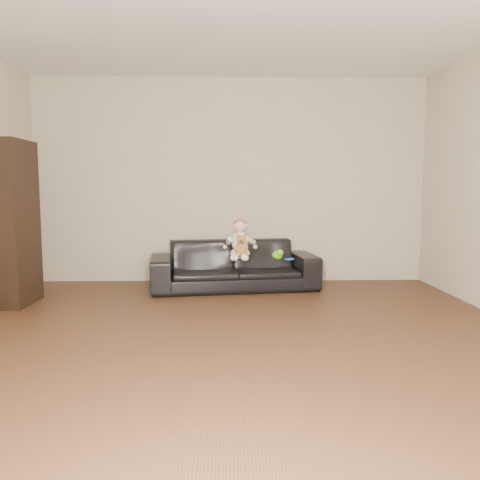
{
  "coord_description": "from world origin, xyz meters",
  "views": [
    {
      "loc": [
        0.0,
        -3.3,
        1.17
      ],
      "look_at": [
        0.12,
        2.16,
        0.6
      ],
      "focal_mm": 35.0,
      "sensor_mm": 36.0,
      "label": 1
    }
  ],
  "objects_px": {
    "cabinet": "(8,223)",
    "sofa": "(234,265)",
    "toy_rattle": "(280,256)",
    "toy_green": "(278,255)",
    "toy_blue_disc": "(289,259)",
    "baby": "(240,241)",
    "teddy_bear": "(241,246)"
  },
  "relations": [
    {
      "from": "toy_rattle",
      "to": "toy_green",
      "type": "bearing_deg",
      "value": -112.72
    },
    {
      "from": "teddy_bear",
      "to": "toy_blue_disc",
      "type": "bearing_deg",
      "value": 27.57
    },
    {
      "from": "sofa",
      "to": "baby",
      "type": "distance_m",
      "value": 0.32
    },
    {
      "from": "sofa",
      "to": "baby",
      "type": "xyz_separation_m",
      "value": [
        0.07,
        -0.11,
        0.3
      ]
    },
    {
      "from": "cabinet",
      "to": "toy_green",
      "type": "height_order",
      "value": "cabinet"
    },
    {
      "from": "baby",
      "to": "teddy_bear",
      "type": "xyz_separation_m",
      "value": [
        0.01,
        -0.14,
        -0.03
      ]
    },
    {
      "from": "toy_green",
      "to": "toy_rattle",
      "type": "height_order",
      "value": "toy_green"
    },
    {
      "from": "sofa",
      "to": "toy_blue_disc",
      "type": "relative_size",
      "value": 17.62
    },
    {
      "from": "toy_blue_disc",
      "to": "teddy_bear",
      "type": "bearing_deg",
      "value": -174.02
    },
    {
      "from": "cabinet",
      "to": "teddy_bear",
      "type": "distance_m",
      "value": 2.46
    },
    {
      "from": "baby",
      "to": "teddy_bear",
      "type": "distance_m",
      "value": 0.15
    },
    {
      "from": "cabinet",
      "to": "sofa",
      "type": "bearing_deg",
      "value": 18.63
    },
    {
      "from": "baby",
      "to": "toy_blue_disc",
      "type": "bearing_deg",
      "value": 2.65
    },
    {
      "from": "teddy_bear",
      "to": "toy_blue_disc",
      "type": "xyz_separation_m",
      "value": [
        0.56,
        0.06,
        -0.16
      ]
    },
    {
      "from": "sofa",
      "to": "cabinet",
      "type": "height_order",
      "value": "cabinet"
    },
    {
      "from": "cabinet",
      "to": "toy_green",
      "type": "relative_size",
      "value": 11.52
    },
    {
      "from": "teddy_bear",
      "to": "toy_rattle",
      "type": "height_order",
      "value": "teddy_bear"
    },
    {
      "from": "toy_green",
      "to": "baby",
      "type": "bearing_deg",
      "value": 169.75
    },
    {
      "from": "toy_green",
      "to": "toy_blue_disc",
      "type": "relative_size",
      "value": 1.31
    },
    {
      "from": "baby",
      "to": "toy_blue_disc",
      "type": "xyz_separation_m",
      "value": [
        0.57,
        -0.08,
        -0.2
      ]
    },
    {
      "from": "toy_blue_disc",
      "to": "toy_rattle",
      "type": "bearing_deg",
      "value": 139.17
    },
    {
      "from": "baby",
      "to": "toy_rattle",
      "type": "bearing_deg",
      "value": 11.43
    },
    {
      "from": "cabinet",
      "to": "toy_blue_disc",
      "type": "relative_size",
      "value": 15.09
    },
    {
      "from": "toy_rattle",
      "to": "sofa",
      "type": "bearing_deg",
      "value": 169.02
    },
    {
      "from": "teddy_bear",
      "to": "toy_blue_disc",
      "type": "relative_size",
      "value": 2.2
    },
    {
      "from": "sofa",
      "to": "teddy_bear",
      "type": "bearing_deg",
      "value": -79.54
    },
    {
      "from": "sofa",
      "to": "toy_rattle",
      "type": "height_order",
      "value": "sofa"
    },
    {
      "from": "baby",
      "to": "toy_green",
      "type": "bearing_deg",
      "value": 0.86
    },
    {
      "from": "baby",
      "to": "toy_rattle",
      "type": "xyz_separation_m",
      "value": [
        0.47,
        0.0,
        -0.17
      ]
    },
    {
      "from": "baby",
      "to": "toy_rattle",
      "type": "height_order",
      "value": "baby"
    },
    {
      "from": "sofa",
      "to": "toy_green",
      "type": "relative_size",
      "value": 13.44
    },
    {
      "from": "teddy_bear",
      "to": "toy_rattle",
      "type": "xyz_separation_m",
      "value": [
        0.46,
        0.15,
        -0.14
      ]
    }
  ]
}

